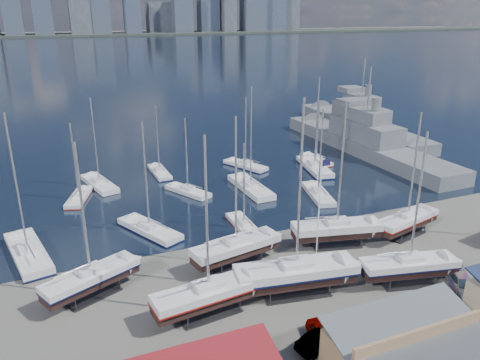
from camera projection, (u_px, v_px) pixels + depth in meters
name	position (u px, v px, depth m)	size (l,w,h in m)	color
ground	(307.00, 272.00, 49.72)	(1400.00, 1400.00, 0.00)	#605E59
water	(77.00, 53.00, 319.13)	(1400.00, 600.00, 0.40)	#192239
far_shore	(59.00, 35.00, 544.62)	(1400.00, 80.00, 2.20)	#2D332D
skyline	(47.00, 0.00, 523.50)	(639.14, 43.80, 107.69)	#475166
shed_grey	(417.00, 350.00, 35.09)	(12.60, 8.40, 4.17)	#8C6B4C
sailboat_cradle_0	(91.00, 278.00, 44.82)	(9.82, 6.42, 15.51)	#2D2D33
sailboat_cradle_1	(209.00, 294.00, 42.15)	(10.75, 4.14, 16.87)	#2D2D33
sailboat_cradle_2	(236.00, 247.00, 50.51)	(10.47, 4.69, 16.48)	#2D2D33
sailboat_cradle_3	(296.00, 273.00, 45.28)	(12.47, 5.22, 19.27)	#2D2D33
sailboat_cradle_4	(337.00, 229.00, 54.76)	(10.82, 5.20, 16.95)	#2D2D33
sailboat_cradle_5	(409.00, 265.00, 46.98)	(10.18, 4.82, 15.87)	#2D2D33
sailboat_cradle_6	(407.00, 220.00, 57.25)	(9.88, 4.86, 15.43)	#2D2D33
sailboat_moored_0	(29.00, 255.00, 52.57)	(5.51, 11.99, 17.31)	black
sailboat_moored_1	(79.00, 198.00, 68.75)	(4.76, 8.34, 12.03)	black
sailboat_moored_2	(100.00, 185.00, 73.96)	(5.05, 10.19, 14.82)	black
sailboat_moored_3	(150.00, 231.00, 58.46)	(6.78, 10.21, 14.90)	black
sailboat_moored_4	(188.00, 192.00, 71.08)	(5.71, 8.22, 12.21)	black
sailboat_moored_5	(160.00, 173.00, 79.50)	(2.48, 8.30, 12.34)	black
sailboat_moored_6	(244.00, 226.00, 59.64)	(2.34, 7.89, 11.74)	black
sailboat_moored_7	(251.00, 188.00, 72.41)	(3.42, 11.19, 16.78)	black
sailboat_moored_8	(246.00, 166.00, 82.96)	(5.95, 9.05, 13.20)	black
sailboat_moored_9	(318.00, 195.00, 69.89)	(4.75, 9.57, 13.91)	black
sailboat_moored_10	(314.00, 168.00, 81.83)	(5.33, 11.68, 16.87)	black
sailboat_moored_11	(316.00, 160.00, 86.28)	(2.52, 8.02, 11.87)	black
naval_ship_east	(364.00, 143.00, 92.12)	(8.10, 46.55, 18.18)	slate
naval_ship_west	(359.00, 124.00, 108.03)	(9.91, 45.58, 18.07)	slate
car_a	(324.00, 335.00, 38.92)	(1.68, 4.17, 1.42)	gray
car_b	(321.00, 340.00, 38.24)	(1.59, 4.55, 1.50)	gray
car_c	(415.00, 324.00, 40.41)	(2.18, 4.72, 1.31)	gray
car_d	(463.00, 284.00, 46.12)	(2.15, 5.28, 1.53)	gray
flagpole	(320.00, 204.00, 49.19)	(1.07, 0.12, 12.18)	white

